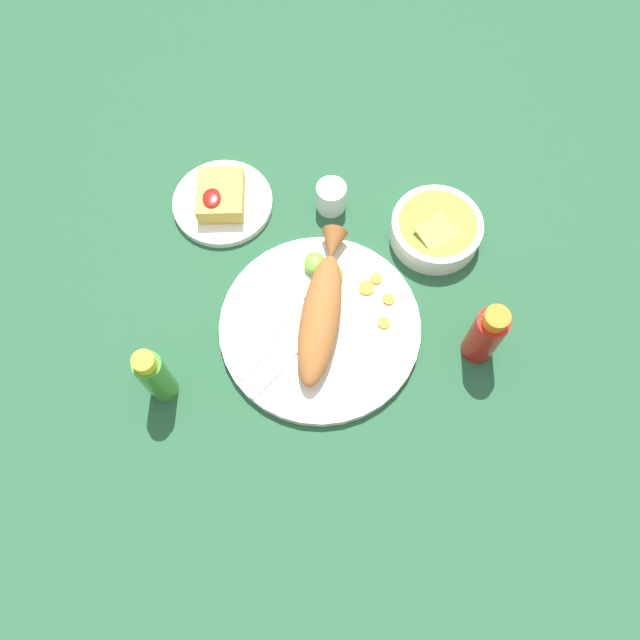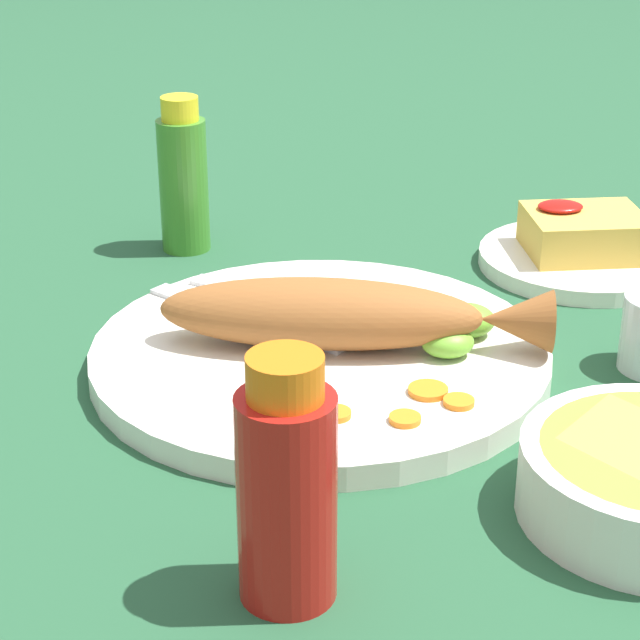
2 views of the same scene
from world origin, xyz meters
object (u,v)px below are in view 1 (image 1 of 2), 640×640
at_px(side_plate_fries, 223,203).
at_px(fork_far, 269,340).
at_px(fried_fish, 322,309).
at_px(hot_sauce_bottle_green, 155,376).
at_px(hot_sauce_bottle_red, 486,335).
at_px(fork_near, 285,361).
at_px(guacamole_bowl, 436,229).
at_px(salt_cup, 331,198).
at_px(main_plate, 320,327).

bearing_deg(side_plate_fries, fork_far, 17.90).
distance_m(fried_fish, hot_sauce_bottle_green, 0.28).
xyz_separation_m(hot_sauce_bottle_red, hot_sauce_bottle_green, (0.06, -0.51, 0.00)).
bearing_deg(fried_fish, fork_far, -53.87).
height_order(fork_near, hot_sauce_bottle_green, hot_sauce_bottle_green).
height_order(fried_fish, hot_sauce_bottle_red, hot_sauce_bottle_red).
bearing_deg(side_plate_fries, hot_sauce_bottle_green, -12.93).
bearing_deg(fork_near, hot_sauce_bottle_green, -35.63).
bearing_deg(guacamole_bowl, hot_sauce_bottle_red, 13.20).
relative_size(fried_fish, fork_near, 2.00).
bearing_deg(salt_cup, fork_far, -22.02).
bearing_deg(fork_far, hot_sauce_bottle_green, -31.01).
bearing_deg(fried_fish, hot_sauce_bottle_red, 87.20).
bearing_deg(fried_fish, side_plate_fries, -132.85).
height_order(main_plate, salt_cup, salt_cup).
bearing_deg(fork_near, side_plate_fries, -116.21).
xyz_separation_m(fried_fish, hot_sauce_bottle_green, (0.12, -0.25, 0.02)).
xyz_separation_m(fried_fish, guacamole_bowl, (-0.16, 0.20, -0.02)).
xyz_separation_m(fork_far, hot_sauce_bottle_green, (0.07, -0.17, 0.05)).
xyz_separation_m(fork_near, hot_sauce_bottle_red, (-0.02, 0.32, 0.05)).
relative_size(fork_far, guacamole_bowl, 1.00).
relative_size(salt_cup, side_plate_fries, 0.31).
bearing_deg(hot_sauce_bottle_red, fork_near, -86.19).
distance_m(fork_near, hot_sauce_bottle_green, 0.20).
bearing_deg(side_plate_fries, salt_cup, 88.27).
bearing_deg(hot_sauce_bottle_green, fork_near, 100.68).
bearing_deg(hot_sauce_bottle_green, main_plate, 111.51).
height_order(fork_near, guacamole_bowl, guacamole_bowl).
bearing_deg(main_plate, fork_near, -42.70).
bearing_deg(salt_cup, hot_sauce_bottle_red, 39.26).
bearing_deg(hot_sauce_bottle_green, side_plate_fries, 167.07).
distance_m(fork_far, salt_cup, 0.29).
xyz_separation_m(salt_cup, guacamole_bowl, (0.07, 0.18, 0.00)).
relative_size(fork_near, hot_sauce_bottle_green, 1.02).
bearing_deg(main_plate, fried_fish, 169.86).
distance_m(main_plate, guacamole_bowl, 0.27).
distance_m(hot_sauce_bottle_red, hot_sauce_bottle_green, 0.51).
relative_size(main_plate, salt_cup, 5.92).
distance_m(fork_near, salt_cup, 0.32).
height_order(fork_far, hot_sauce_bottle_green, hot_sauce_bottle_green).
xyz_separation_m(hot_sauce_bottle_green, side_plate_fries, (-0.35, 0.08, -0.06)).
distance_m(hot_sauce_bottle_green, salt_cup, 0.44).
xyz_separation_m(fried_fish, hot_sauce_bottle_red, (0.06, 0.25, 0.02)).
height_order(fork_near, side_plate_fries, fork_near).
bearing_deg(fork_near, guacamole_bowl, 175.51).
relative_size(fried_fish, hot_sauce_bottle_red, 2.06).
xyz_separation_m(fork_far, side_plate_fries, (-0.27, -0.09, -0.01)).
distance_m(hot_sauce_bottle_red, side_plate_fries, 0.52).
bearing_deg(hot_sauce_bottle_red, fork_far, -92.77).
height_order(fried_fish, fork_far, fried_fish).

